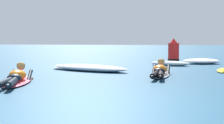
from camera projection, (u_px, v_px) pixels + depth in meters
ground_plane at (158, 64)px, 15.12m from camera, size 120.00×120.00×0.00m
surfer_near at (16, 78)px, 8.07m from camera, size 1.21×2.63×0.54m
surfer_far at (160, 72)px, 9.74m from camera, size 0.58×2.66×0.54m
whitewater_mid_left at (170, 63)px, 13.79m from camera, size 1.67×0.85×0.20m
whitewater_mid_right at (201, 61)px, 14.95m from camera, size 1.93×1.63×0.24m
whitewater_far_band at (89, 68)px, 11.51m from camera, size 3.22×2.04×0.22m
channel_marker_buoy at (174, 52)px, 16.91m from camera, size 0.58×0.58×1.15m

